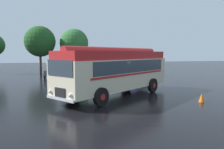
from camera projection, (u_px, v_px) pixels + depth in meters
ground_plane at (109, 96)px, 15.69m from camera, size 120.00×120.00×0.00m
vintage_bus at (117, 70)px, 15.73m from camera, size 9.59×7.91×3.49m
car_near_left at (53, 70)px, 28.43m from camera, size 2.26×4.34×1.66m
car_mid_left at (75, 70)px, 29.40m from camera, size 2.42×4.41×1.66m
car_mid_right at (96, 70)px, 29.93m from camera, size 2.17×4.30×1.66m
car_far_right at (117, 69)px, 30.54m from camera, size 1.98×4.21×1.66m
box_van at (133, 65)px, 31.53m from camera, size 2.72×5.92×2.50m
tree_left_of_centre at (39, 42)px, 32.24m from camera, size 4.53×4.53×7.08m
tree_centre at (74, 43)px, 33.67m from camera, size 4.38×4.38×6.83m
traffic_cone at (202, 98)px, 13.81m from camera, size 0.36×0.36×0.55m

